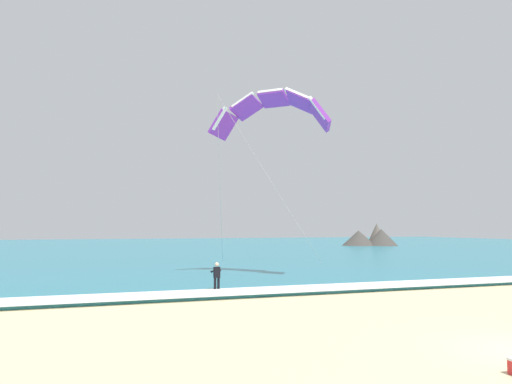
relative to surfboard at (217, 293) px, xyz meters
The scene contains 6 objects.
sea 58.10m from the surfboard, 84.42° to the left, with size 200.00×120.00×0.20m, color teal.
surf_foam 5.78m from the surfboard, 11.78° to the right, with size 200.00×2.67×0.04m, color white.
surfboard is the anchor object (origin of this frame).
kitesurfer 0.91m from the surfboard, 95.51° to the left, with size 0.55×0.55×1.69m.
kite_primary 14.55m from the surfboard, 47.42° to the left, with size 8.81×8.73×12.33m.
headland_right 66.76m from the surfboard, 50.35° to the left, with size 10.33×8.04×4.34m.
Camera 1 is at (-12.00, -10.55, 3.62)m, focal length 33.03 mm.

